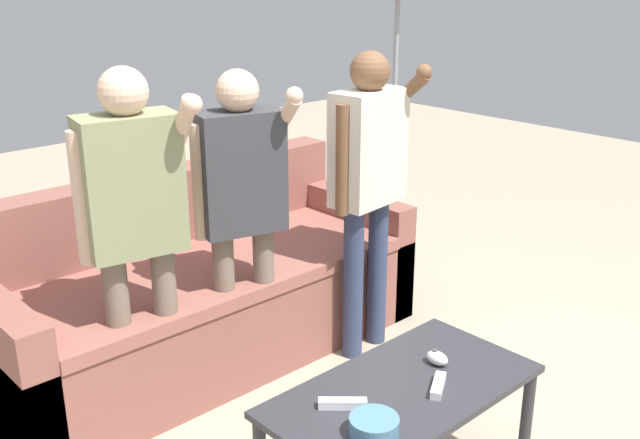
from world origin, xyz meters
name	(u,v)px	position (x,y,z in m)	size (l,w,h in m)	color
couch	(200,293)	(0.05, 1.30, 0.30)	(2.09, 0.89, 0.85)	brown
coffee_table	(402,402)	(-0.04, -0.08, 0.39)	(0.97, 0.51, 0.45)	#2D2D33
snack_bowl	(374,426)	(-0.31, -0.19, 0.48)	(0.16, 0.16, 0.06)	teal
game_remote_nunchuk	(437,358)	(0.17, -0.06, 0.48)	(0.06, 0.09, 0.05)	white
floor_lamp	(397,7)	(1.38, 1.26, 1.60)	(0.28, 0.28, 1.91)	#2D2D33
player_left	(134,213)	(-0.46, 0.92, 0.93)	(0.43, 0.39, 1.48)	#756656
player_center	(242,196)	(0.03, 0.90, 0.90)	(0.41, 0.38, 1.43)	#756656
player_right	(368,170)	(0.65, 0.76, 0.92)	(0.45, 0.30, 1.46)	#2D3856
game_remote_wand_near	(438,386)	(0.04, -0.17, 0.47)	(0.14, 0.11, 0.03)	white
game_remote_wand_far	(343,404)	(-0.28, -0.03, 0.47)	(0.14, 0.14, 0.03)	white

